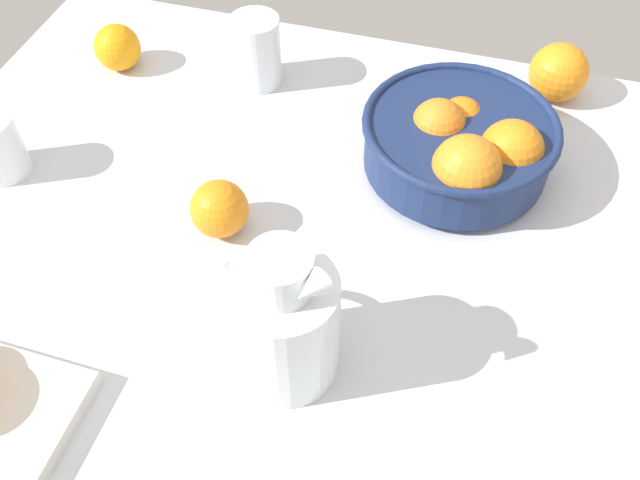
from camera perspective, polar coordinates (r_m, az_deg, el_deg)
The scene contains 7 objects.
ground_plane at distance 87.11cm, azimuth 2.33°, elevation -1.58°, with size 124.50×90.17×3.00cm, color silver.
fruit_bowl at distance 93.30cm, azimuth 11.57°, elevation 7.68°, with size 25.76×25.76×11.75cm.
juice_pitcher at distance 71.45cm, azimuth -3.01°, elevation -7.21°, with size 14.78×11.45×19.38cm.
second_glass at distance 108.01cm, azimuth -5.23°, elevation 14.93°, with size 7.37×7.37×10.76cm.
loose_orange_0 at distance 110.52cm, azimuth 19.05°, elevation 12.92°, with size 8.61×8.61×8.61cm, color orange.
loose_orange_1 at distance 86.46cm, azimuth -8.29°, elevation 2.56°, with size 7.33×7.33×7.33cm, color orange.
loose_orange_2 at distance 115.46cm, azimuth -16.35°, elevation 14.98°, with size 7.11×7.11×7.11cm, color orange.
Camera 1 is at (11.50, -52.34, 67.17)cm, focal length 38.85 mm.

